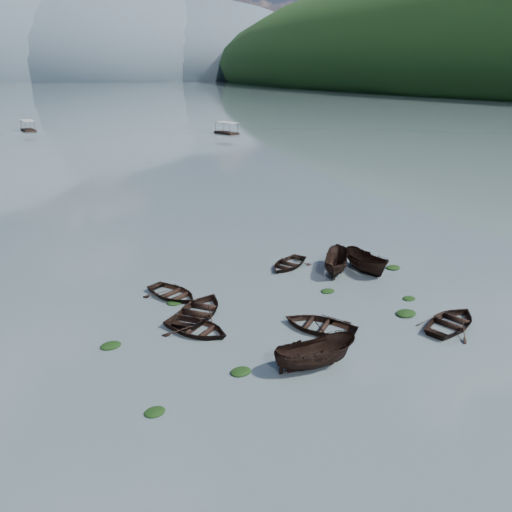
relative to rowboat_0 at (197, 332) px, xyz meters
name	(u,v)px	position (x,y,z in m)	size (l,w,h in m)	color
ground_plane	(360,360)	(6.63, -6.95, 0.00)	(2400.00, 2400.00, 0.00)	#526266
haze_mtn_c	(84,79)	(146.63, 893.05, 0.00)	(520.00, 520.00, 260.00)	#475666
haze_mtn_d	(185,79)	(326.63, 893.05, 0.00)	(520.00, 520.00, 220.00)	#475666
rowboat_0	(197,332)	(0.00, 0.00, 0.00)	(3.05, 4.27, 0.88)	black
rowboat_1	(200,315)	(1.00, 2.02, 0.00)	(3.43, 4.81, 1.00)	black
rowboat_2	(314,366)	(4.11, -6.32, 0.00)	(1.75, 4.64, 1.79)	black
rowboat_3	(319,329)	(6.67, -3.08, 0.00)	(3.20, 4.47, 0.93)	black
rowboat_4	(451,326)	(14.00, -6.51, 0.00)	(3.23, 4.53, 0.94)	black
rowboat_5	(365,271)	(15.06, 2.87, 0.00)	(1.74, 4.63, 1.79)	black
rowboat_6	(173,297)	(0.35, 5.39, 0.00)	(3.01, 4.21, 0.87)	black
rowboat_7	(288,267)	(10.25, 6.51, 0.00)	(2.90, 4.06, 0.84)	black
rowboat_8	(335,271)	(12.95, 3.92, 0.00)	(1.70, 4.52, 1.75)	black
weed_clump_0	(155,413)	(-4.42, -6.10, 0.00)	(0.98, 0.80, 0.21)	black
weed_clump_1	(241,373)	(0.45, -5.04, 0.00)	(1.11, 0.89, 0.24)	black
weed_clump_2	(406,315)	(12.62, -4.09, 0.00)	(1.35, 1.08, 0.29)	black
weed_clump_3	(409,299)	(14.44, -2.46, 0.00)	(0.91, 0.77, 0.20)	black
weed_clump_4	(328,292)	(10.26, 1.10, 0.00)	(1.02, 0.81, 0.21)	black
weed_clump_5	(111,346)	(-4.90, 0.70, 0.00)	(1.16, 0.94, 0.25)	black
weed_clump_6	(175,303)	(0.14, 4.35, 0.00)	(1.08, 0.90, 0.23)	black
weed_clump_7	(393,268)	(17.36, 2.33, 0.00)	(1.19, 0.95, 0.26)	black
pontoon_centre	(29,131)	(0.17, 118.34, 0.00)	(2.71, 6.50, 2.49)	black
pontoon_right	(227,134)	(42.65, 89.14, 0.00)	(2.83, 6.80, 2.61)	black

